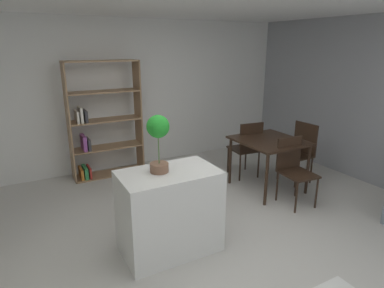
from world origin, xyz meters
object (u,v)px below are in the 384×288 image
at_px(potted_plant_on_island, 158,136).
at_px(dining_chair_near, 293,166).
at_px(dining_table, 269,145).
at_px(dining_chair_window_side, 301,148).
at_px(dining_chair_far, 247,145).
at_px(kitchen_island, 169,211).
at_px(open_bookshelf, 101,125).

height_order(potted_plant_on_island, dining_chair_near, potted_plant_on_island).
distance_m(potted_plant_on_island, dining_table, 2.23).
distance_m(dining_chair_window_side, dining_chair_far, 0.84).
distance_m(potted_plant_on_island, dining_chair_far, 2.46).
distance_m(kitchen_island, dining_chair_far, 2.31).
height_order(potted_plant_on_island, open_bookshelf, open_bookshelf).
relative_size(kitchen_island, potted_plant_on_island, 1.72).
bearing_deg(dining_chair_window_side, dining_chair_far, -127.85).
bearing_deg(dining_chair_near, dining_chair_far, 95.78).
distance_m(dining_table, dining_chair_far, 0.52).
bearing_deg(kitchen_island, dining_chair_far, 32.08).
height_order(kitchen_island, open_bookshelf, open_bookshelf).
bearing_deg(potted_plant_on_island, dining_chair_near, 4.98).
xyz_separation_m(potted_plant_on_island, open_bookshelf, (-0.02, 2.40, -0.40)).
bearing_deg(dining_chair_window_side, dining_table, -91.36).
bearing_deg(kitchen_island, dining_table, 20.23).
height_order(kitchen_island, dining_table, kitchen_island).
bearing_deg(dining_chair_far, open_bookshelf, -25.12).
xyz_separation_m(dining_chair_window_side, dining_chair_far, (-0.68, 0.50, 0.00)).
relative_size(dining_chair_window_side, dining_chair_far, 1.00).
xyz_separation_m(kitchen_island, dining_chair_near, (1.97, 0.22, 0.09)).
xyz_separation_m(kitchen_island, open_bookshelf, (-0.10, 2.44, 0.43)).
bearing_deg(dining_chair_window_side, dining_chair_near, -54.14).
relative_size(potted_plant_on_island, open_bookshelf, 0.31).
height_order(kitchen_island, dining_chair_window_side, dining_chair_window_side).
height_order(dining_chair_window_side, dining_chair_far, dining_chair_far).
height_order(potted_plant_on_island, dining_chair_window_side, potted_plant_on_island).
xyz_separation_m(potted_plant_on_island, dining_chair_near, (2.05, 0.18, -0.74)).
height_order(kitchen_island, dining_chair_far, dining_chair_far).
relative_size(open_bookshelf, dining_chair_far, 2.00).
bearing_deg(dining_table, dining_chair_window_side, 0.23).
bearing_deg(dining_table, dining_chair_far, 91.16).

